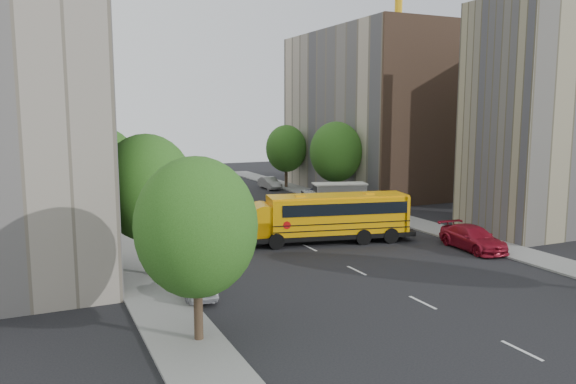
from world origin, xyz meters
TOP-DOWN VIEW (x-y plane):
  - ground at (0.00, 0.00)m, footprint 120.00×120.00m
  - sidewalk_left at (-11.50, 5.00)m, footprint 3.00×80.00m
  - sidewalk_right at (11.50, 5.00)m, footprint 3.00×80.00m
  - lane_markings at (0.00, 10.00)m, footprint 0.15×64.00m
  - building_left_cream at (-18.00, 6.00)m, footprint 10.00×26.00m
  - building_left_redbrick at (-18.00, 28.00)m, footprint 10.00×15.00m
  - building_right_near at (18.00, -4.50)m, footprint 10.00×7.00m
  - building_right_far at (18.00, 20.00)m, footprint 10.00×22.00m
  - building_right_sidewall at (18.00, 9.00)m, footprint 10.10×0.30m
  - street_tree_0 at (-11.00, -14.00)m, footprint 4.80×4.80m
  - street_tree_1 at (-11.00, -4.00)m, footprint 5.12×5.12m
  - street_tree_2 at (-11.00, 14.00)m, footprint 4.99×4.99m
  - street_tree_4 at (11.00, 14.00)m, footprint 5.25×5.25m
  - street_tree_5 at (11.00, 26.00)m, footprint 4.86×4.86m
  - school_bus at (1.79, -1.00)m, footprint 12.40×5.25m
  - safari_truck at (8.43, 9.57)m, footprint 6.38×3.65m
  - parked_car_0 at (-9.60, -8.56)m, footprint 1.71×3.90m
  - parked_car_1 at (-8.80, 12.29)m, footprint 2.17×5.02m
  - parked_car_2 at (-9.60, 18.27)m, footprint 2.44×4.79m
  - parked_car_3 at (9.60, -6.93)m, footprint 2.61×5.53m
  - parked_car_4 at (9.60, 14.33)m, footprint 2.25×4.67m
  - parked_car_5 at (8.80, 25.85)m, footprint 1.49×4.26m

SIDE VIEW (x-z plane):
  - ground at x=0.00m, z-range 0.00..0.00m
  - lane_markings at x=0.00m, z-range 0.00..0.01m
  - sidewalk_left at x=-11.50m, z-range 0.00..0.12m
  - sidewalk_right at x=11.50m, z-range 0.00..0.12m
  - parked_car_2 at x=-9.60m, z-range 0.00..1.30m
  - parked_car_0 at x=-9.60m, z-range 0.00..1.31m
  - parked_car_5 at x=8.80m, z-range 0.00..1.40m
  - parked_car_4 at x=9.60m, z-range 0.00..1.54m
  - parked_car_3 at x=9.60m, z-range 0.00..1.56m
  - parked_car_1 at x=-8.80m, z-range 0.00..1.61m
  - safari_truck at x=8.43m, z-range 0.08..2.66m
  - school_bus at x=1.79m, z-range 0.20..3.61m
  - street_tree_0 at x=-11.00m, z-range 0.94..8.35m
  - street_tree_5 at x=11.00m, z-range 0.95..8.46m
  - street_tree_2 at x=-11.00m, z-range 0.97..8.68m
  - street_tree_1 at x=-11.00m, z-range 1.00..8.90m
  - street_tree_4 at x=11.00m, z-range 1.02..9.13m
  - building_left_redbrick at x=-18.00m, z-range 0.00..13.00m
  - building_right_near at x=18.00m, z-range 0.00..17.00m
  - building_right_far at x=18.00m, z-range 0.00..18.00m
  - building_right_sidewall at x=18.00m, z-range 0.00..18.00m
  - building_left_cream at x=-18.00m, z-range 0.00..20.00m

